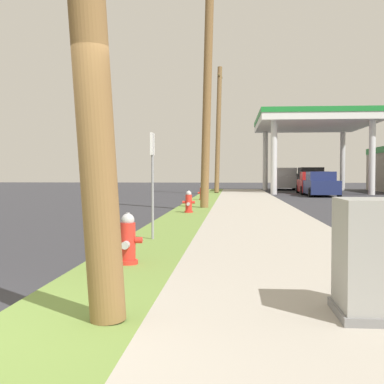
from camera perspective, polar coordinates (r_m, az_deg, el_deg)
grass_verge at (r=4.29m, az=-16.76°, el=-16.62°), size 1.40×80.00×0.12m
sidewalk_slab at (r=4.10m, az=16.46°, el=-17.49°), size 3.20×80.00×0.12m
fire_hydrant_nearest at (r=7.45m, az=-7.19°, el=-5.54°), size 0.42×0.38×0.74m
fire_hydrant_second at (r=17.20m, az=-0.37°, el=-1.23°), size 0.42×0.38×0.74m
fire_hydrant_third at (r=25.68m, az=1.13°, el=-0.15°), size 0.42×0.37×0.74m
utility_pole_midground at (r=19.75m, az=1.76°, el=12.81°), size 0.81×1.59×9.83m
utility_pole_background at (r=35.86m, az=2.96°, el=7.18°), size 0.55×2.09×8.89m
utility_cabinet at (r=4.98m, az=19.22°, el=-7.41°), size 0.60×0.79×1.08m
street_sign_post at (r=10.18m, az=-4.44°, el=3.21°), size 0.05×0.36×2.12m
car_red_by_near_pump at (r=37.06m, az=13.32°, el=0.89°), size 2.10×4.57×1.57m
car_navy_by_far_pump at (r=33.60m, az=14.15°, el=0.77°), size 1.95×4.50×1.57m
truck_black_at_forecourt at (r=44.40m, az=12.94°, el=1.32°), size 2.22×5.44×1.97m
truck_silver_on_apron at (r=46.78m, az=10.35°, el=1.37°), size 2.32×5.47×1.97m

